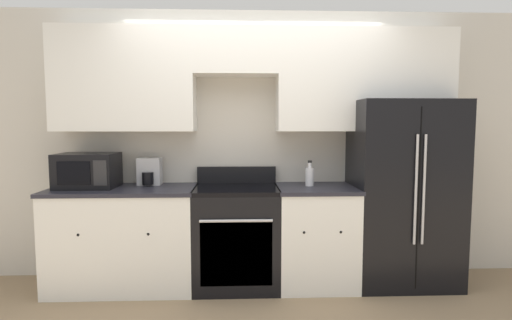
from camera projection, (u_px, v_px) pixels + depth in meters
ground_plane at (257, 299)px, 3.44m from camera, size 12.00×12.00×0.00m
wall_back at (256, 115)px, 3.87m from camera, size 8.00×0.39×2.60m
lower_cabinets_left at (124, 238)px, 3.66m from camera, size 1.31×0.64×0.93m
lower_cabinets_right at (316, 235)px, 3.73m from camera, size 0.73×0.64×0.93m
oven_range at (237, 236)px, 3.70m from camera, size 0.77×0.65×1.09m
refrigerator at (402, 192)px, 3.78m from camera, size 0.95×0.75×1.72m
microwave at (88, 170)px, 3.63m from camera, size 0.51×0.40×0.31m
bottle at (310, 176)px, 3.73m from camera, size 0.08×0.08×0.24m
coffee_maker at (149, 172)px, 3.80m from camera, size 0.22×0.21×0.26m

